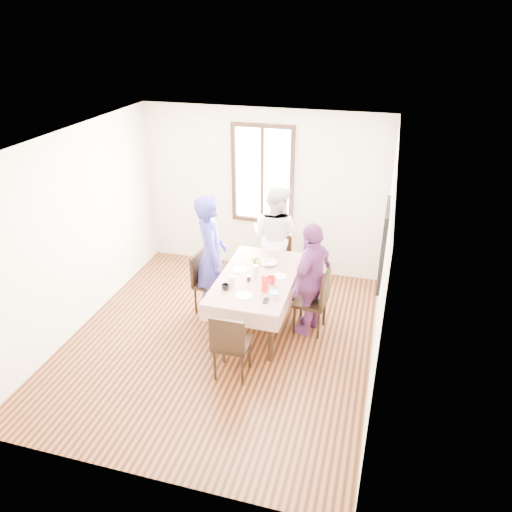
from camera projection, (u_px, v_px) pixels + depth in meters
name	position (u px, v px, depth m)	size (l,w,h in m)	color
ground	(220.00, 340.00, 6.61)	(4.50, 4.50, 0.00)	black
back_wall	(263.00, 192.00, 7.94)	(4.00, 4.00, 0.00)	#F1E4C6
right_wall	(382.00, 272.00, 5.53)	(4.50, 4.50, 0.00)	#F1E4C6
window_frame	(263.00, 175.00, 7.78)	(1.02, 0.06, 1.62)	black
window_pane	(263.00, 175.00, 7.79)	(0.90, 0.02, 1.50)	white
art_poster	(384.00, 245.00, 5.70)	(0.04, 0.76, 0.96)	red
dining_table	(257.00, 301.00, 6.80)	(0.89, 1.62, 0.75)	black
tablecloth	(257.00, 277.00, 6.63)	(1.01, 1.74, 0.01)	#5B0E01
chair_left	(211.00, 283.00, 7.07)	(0.42, 0.42, 0.91)	black
chair_right	(310.00, 301.00, 6.63)	(0.42, 0.42, 0.91)	black
chair_far	(276.00, 260.00, 7.73)	(0.42, 0.42, 0.91)	black
chair_near	(232.00, 343.00, 5.81)	(0.42, 0.42, 0.91)	black
person_left	(211.00, 256.00, 6.87)	(0.66, 0.43, 1.81)	#322F8D
person_far	(276.00, 238.00, 7.53)	(0.83, 0.65, 1.71)	white
person_right	(310.00, 279.00, 6.48)	(0.94, 0.39, 1.61)	#71326F
mug_black	(225.00, 287.00, 6.30)	(0.10, 0.10, 0.08)	black
mug_flag	(272.00, 280.00, 6.43)	(0.11, 0.11, 0.10)	red
mug_green	(257.00, 263.00, 6.90)	(0.11, 0.11, 0.09)	#0C7226
serving_bowl	(269.00, 263.00, 6.92)	(0.21, 0.21, 0.05)	white
juice_carton	(265.00, 283.00, 6.24)	(0.08, 0.08, 0.24)	red
butter_tub	(274.00, 295.00, 6.14)	(0.11, 0.11, 0.06)	white
jam_jar	(249.00, 278.00, 6.50)	(0.06, 0.06, 0.08)	black
drinking_glass	(232.00, 280.00, 6.42)	(0.08, 0.08, 0.11)	silver
smartphone	(266.00, 301.00, 6.07)	(0.07, 0.14, 0.01)	black
flower_vase	(256.00, 270.00, 6.62)	(0.08, 0.08, 0.15)	silver
plate_left	(240.00, 270.00, 6.79)	(0.20, 0.20, 0.01)	white
plate_right	(280.00, 276.00, 6.62)	(0.20, 0.20, 0.01)	white
plate_near	(244.00, 296.00, 6.17)	(0.20, 0.20, 0.01)	white
butter_lid	(274.00, 293.00, 6.13)	(0.12, 0.12, 0.01)	blue
flower_bunch	(256.00, 262.00, 6.57)	(0.09, 0.09, 0.10)	yellow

